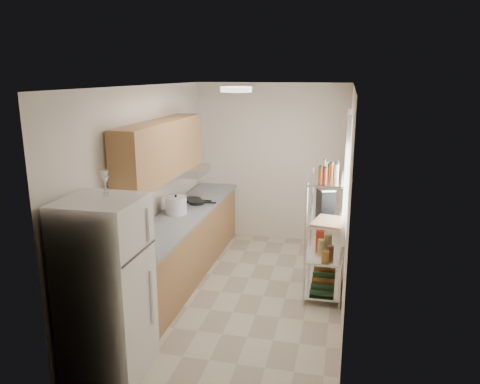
% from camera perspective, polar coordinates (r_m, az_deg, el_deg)
% --- Properties ---
extents(room, '(2.52, 4.42, 2.62)m').
position_cam_1_polar(room, '(5.66, 0.25, -0.45)').
color(room, '#BBB198').
rests_on(room, ground).
extents(counter_run, '(0.63, 3.51, 0.90)m').
position_cam_1_polar(counter_run, '(6.57, -6.80, -6.20)').
color(counter_run, '#A26F45').
rests_on(counter_run, ground).
extents(upper_cabinets, '(0.33, 2.20, 0.72)m').
position_cam_1_polar(upper_cabinets, '(5.96, -9.51, 5.11)').
color(upper_cabinets, '#A26F45').
rests_on(upper_cabinets, room).
extents(range_hood, '(0.50, 0.60, 0.12)m').
position_cam_1_polar(range_hood, '(6.76, -6.37, 2.66)').
color(range_hood, '#B7BABC').
rests_on(range_hood, room).
extents(window, '(0.06, 1.00, 1.46)m').
position_cam_1_polar(window, '(5.82, 12.89, 2.11)').
color(window, white).
rests_on(window, room).
extents(bakers_rack, '(0.45, 0.90, 1.73)m').
position_cam_1_polar(bakers_rack, '(5.87, 10.51, -2.09)').
color(bakers_rack, silver).
rests_on(bakers_rack, ground).
extents(ceiling_dome, '(0.34, 0.34, 0.05)m').
position_cam_1_polar(ceiling_dome, '(5.19, -0.47, 12.41)').
color(ceiling_dome, white).
rests_on(ceiling_dome, room).
extents(refrigerator, '(0.69, 0.69, 1.68)m').
position_cam_1_polar(refrigerator, '(4.52, -16.00, -11.14)').
color(refrigerator, silver).
rests_on(refrigerator, ground).
extents(wine_glass_a, '(0.06, 0.06, 0.18)m').
position_cam_1_polar(wine_glass_a, '(4.30, -16.04, 0.68)').
color(wine_glass_a, silver).
rests_on(wine_glass_a, refrigerator).
extents(wine_glass_b, '(0.07, 0.07, 0.21)m').
position_cam_1_polar(wine_glass_b, '(4.39, -16.14, 1.11)').
color(wine_glass_b, silver).
rests_on(wine_glass_b, refrigerator).
extents(rice_cooker, '(0.29, 0.29, 0.23)m').
position_cam_1_polar(rice_cooker, '(6.34, -7.81, -1.62)').
color(rice_cooker, silver).
rests_on(rice_cooker, counter_run).
extents(frying_pan_large, '(0.27, 0.27, 0.05)m').
position_cam_1_polar(frying_pan_large, '(6.95, -5.83, -0.96)').
color(frying_pan_large, black).
rests_on(frying_pan_large, counter_run).
extents(frying_pan_small, '(0.25, 0.25, 0.05)m').
position_cam_1_polar(frying_pan_small, '(6.81, -5.28, -1.26)').
color(frying_pan_small, black).
rests_on(frying_pan_small, counter_run).
extents(cutting_board, '(0.45, 0.54, 0.03)m').
position_cam_1_polar(cutting_board, '(5.66, 10.94, -3.60)').
color(cutting_board, tan).
rests_on(cutting_board, bakers_rack).
extents(espresso_machine, '(0.26, 0.31, 0.31)m').
position_cam_1_polar(espresso_machine, '(6.09, 10.37, -0.93)').
color(espresso_machine, black).
rests_on(espresso_machine, bakers_rack).
extents(storage_bag, '(0.11, 0.15, 0.17)m').
position_cam_1_polar(storage_bag, '(6.34, 9.76, -5.25)').
color(storage_bag, '#B12915').
rests_on(storage_bag, bakers_rack).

